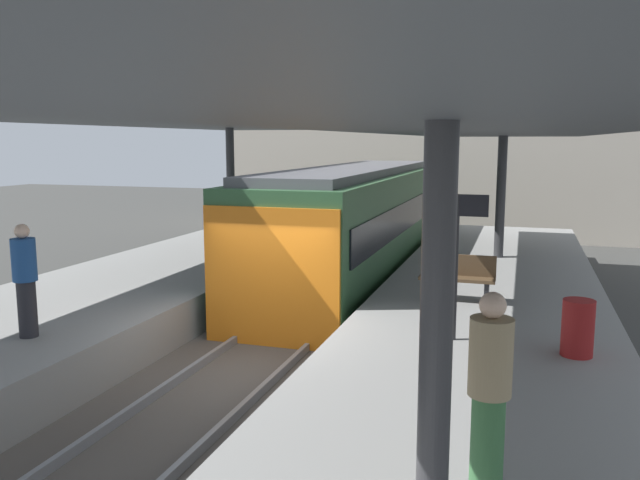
# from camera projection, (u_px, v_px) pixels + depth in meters

# --- Properties ---
(ground_plane) EXTENTS (80.00, 80.00, 0.00)m
(ground_plane) POSITION_uv_depth(u_px,v_px,m) (242.00, 382.00, 10.73)
(ground_plane) COLOR #383835
(platform_left) EXTENTS (4.40, 28.00, 1.00)m
(platform_left) POSITION_uv_depth(u_px,v_px,m) (52.00, 333.00, 11.79)
(platform_left) COLOR gray
(platform_left) RESTS_ON ground_plane
(platform_right) EXTENTS (4.40, 28.00, 1.00)m
(platform_right) POSITION_uv_depth(u_px,v_px,m) (476.00, 378.00, 9.52)
(platform_right) COLOR gray
(platform_right) RESTS_ON ground_plane
(track_ballast) EXTENTS (3.20, 28.00, 0.20)m
(track_ballast) POSITION_uv_depth(u_px,v_px,m) (242.00, 376.00, 10.72)
(track_ballast) COLOR #4C4742
(track_ballast) RESTS_ON ground_plane
(rail_near_side) EXTENTS (0.08, 28.00, 0.14)m
(rail_near_side) POSITION_uv_depth(u_px,v_px,m) (203.00, 362.00, 10.91)
(rail_near_side) COLOR slate
(rail_near_side) RESTS_ON track_ballast
(rail_far_side) EXTENTS (0.08, 28.00, 0.14)m
(rail_far_side) POSITION_uv_depth(u_px,v_px,m) (282.00, 371.00, 10.48)
(rail_far_side) COLOR slate
(rail_far_side) RESTS_ON track_ballast
(commuter_train) EXTENTS (2.78, 12.12, 3.10)m
(commuter_train) POSITION_uv_depth(u_px,v_px,m) (354.00, 225.00, 17.41)
(commuter_train) COLOR #2D5633
(commuter_train) RESTS_ON track_ballast
(canopy_left) EXTENTS (4.18, 21.00, 3.53)m
(canopy_left) POSITION_uv_depth(u_px,v_px,m) (89.00, 120.00, 12.52)
(canopy_left) COLOR #333335
(canopy_left) RESTS_ON platform_left
(canopy_right) EXTENTS (4.18, 21.00, 3.28)m
(canopy_right) POSITION_uv_depth(u_px,v_px,m) (491.00, 130.00, 10.28)
(canopy_right) COLOR #333335
(canopy_right) RESTS_ON platform_right
(platform_bench) EXTENTS (1.40, 0.41, 0.86)m
(platform_bench) POSITION_uv_depth(u_px,v_px,m) (457.00, 276.00, 12.10)
(platform_bench) COLOR black
(platform_bench) RESTS_ON platform_right
(platform_sign) EXTENTS (0.90, 0.08, 2.21)m
(platform_sign) POSITION_uv_depth(u_px,v_px,m) (456.00, 234.00, 9.51)
(platform_sign) COLOR #262628
(platform_sign) RESTS_ON platform_right
(litter_bin) EXTENTS (0.44, 0.44, 0.80)m
(litter_bin) POSITION_uv_depth(u_px,v_px,m) (578.00, 328.00, 8.97)
(litter_bin) COLOR maroon
(litter_bin) RESTS_ON platform_right
(passenger_near_bench) EXTENTS (0.36, 0.36, 1.77)m
(passenger_near_bench) POSITION_uv_depth(u_px,v_px,m) (489.00, 392.00, 5.32)
(passenger_near_bench) COLOR #386B3D
(passenger_near_bench) RESTS_ON platform_right
(passenger_mid_platform) EXTENTS (0.36, 0.36, 1.75)m
(passenger_mid_platform) POSITION_uv_depth(u_px,v_px,m) (25.00, 279.00, 9.76)
(passenger_mid_platform) COLOR #232328
(passenger_mid_platform) RESTS_ON platform_left
(station_building_backdrop) EXTENTS (18.00, 6.00, 11.00)m
(station_building_backdrop) POSITION_uv_depth(u_px,v_px,m) (447.00, 107.00, 28.46)
(station_building_backdrop) COLOR #A89E8E
(station_building_backdrop) RESTS_ON ground_plane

